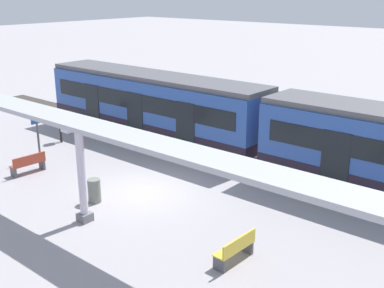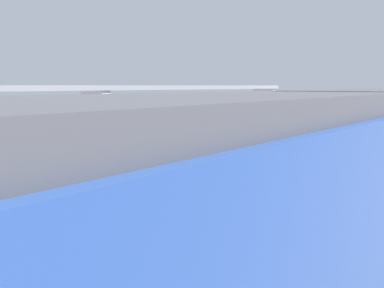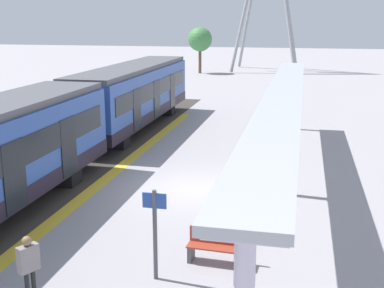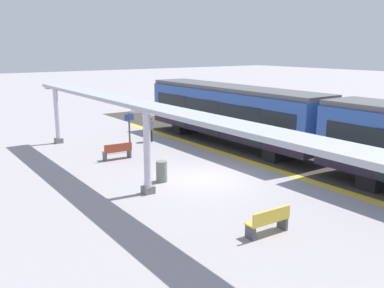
{
  "view_description": "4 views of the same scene",
  "coord_description": "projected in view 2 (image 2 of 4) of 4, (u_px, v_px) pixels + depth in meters",
  "views": [
    {
      "loc": [
        12.26,
        12.67,
        7.64
      ],
      "look_at": [
        -1.99,
        0.71,
        1.61
      ],
      "focal_mm": 44.97,
      "sensor_mm": 36.0,
      "label": 1
    },
    {
      "loc": [
        -7.58,
        8.76,
        3.57
      ],
      "look_at": [
        -1.46,
        1.09,
        2.19
      ],
      "focal_mm": 38.97,
      "sensor_mm": 36.0,
      "label": 2
    },
    {
      "loc": [
        3.78,
        -16.64,
        5.98
      ],
      "look_at": [
        -0.44,
        2.48,
        1.05
      ],
      "focal_mm": 47.13,
      "sensor_mm": 36.0,
      "label": 3
    },
    {
      "loc": [
        10.91,
        14.25,
        5.67
      ],
      "look_at": [
        -0.59,
        -2.07,
        1.08
      ],
      "focal_mm": 39.3,
      "sensor_mm": 36.0,
      "label": 4
    }
  ],
  "objects": [
    {
      "name": "trash_bin",
      "position": [
        145.0,
        181.0,
        13.67
      ],
      "size": [
        0.48,
        0.48,
        0.91
      ],
      "primitive_type": "cylinder",
      "color": "slate",
      "rests_on": "ground"
    },
    {
      "name": "platform_info_sign",
      "position": [
        265.0,
        141.0,
        17.07
      ],
      "size": [
        0.56,
        0.1,
        2.2
      ],
      "color": "#4C4C51",
      "rests_on": "ground"
    },
    {
      "name": "passenger_waiting_near_edge",
      "position": [
        334.0,
        150.0,
        16.93
      ],
      "size": [
        0.39,
        0.49,
        1.56
      ],
      "color": "black",
      "rests_on": "ground"
    },
    {
      "name": "canopy_pillar_second",
      "position": [
        97.0,
        143.0,
        13.5
      ],
      "size": [
        1.1,
        0.44,
        3.42
      ],
      "color": "slate",
      "rests_on": "ground"
    },
    {
      "name": "canopy_beam",
      "position": [
        98.0,
        88.0,
        13.34
      ],
      "size": [
        1.2,
        22.7,
        0.16
      ],
      "primitive_type": "cube",
      "color": "#A8AAB2",
      "rests_on": "canopy_pillar_nearest"
    },
    {
      "name": "tactile_edge_strip",
      "position": [
        284.0,
        237.0,
        9.87
      ],
      "size": [
        0.51,
        28.08,
        0.01
      ],
      "primitive_type": "cube",
      "color": "gold",
      "rests_on": "ground"
    },
    {
      "name": "canopy_pillar_nearest",
      "position": [
        264.0,
        121.0,
        22.06
      ],
      "size": [
        1.1,
        0.44,
        3.42
      ],
      "color": "slate",
      "rests_on": "ground"
    },
    {
      "name": "trackbed",
      "position": [
        365.0,
        257.0,
        8.73
      ],
      "size": [
        3.2,
        40.08,
        0.01
      ],
      "primitive_type": "cube",
      "color": "#38332D",
      "rests_on": "ground"
    },
    {
      "name": "ground_plane",
      "position": [
        176.0,
        211.0,
        11.96
      ],
      "size": [
        176.0,
        176.0,
        0.0
      ],
      "primitive_type": "plane",
      "color": "#999499"
    },
    {
      "name": "bench_near_end",
      "position": [
        224.0,
        162.0,
        17.12
      ],
      "size": [
        1.52,
        0.52,
        0.86
      ],
      "color": "#9F3A27",
      "rests_on": "ground"
    }
  ]
}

